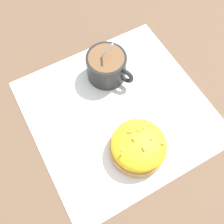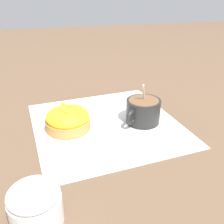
% 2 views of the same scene
% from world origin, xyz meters
% --- Properties ---
extents(ground_plane, '(3.00, 3.00, 0.00)m').
position_xyz_m(ground_plane, '(0.00, 0.00, 0.00)').
color(ground_plane, brown).
extents(paper_napkin, '(0.37, 0.37, 0.00)m').
position_xyz_m(paper_napkin, '(0.00, 0.00, 0.00)').
color(paper_napkin, white).
rests_on(paper_napkin, ground_plane).
extents(coffee_cup, '(0.09, 0.08, 0.10)m').
position_xyz_m(coffee_cup, '(-0.09, 0.01, 0.03)').
color(coffee_cup, black).
rests_on(coffee_cup, paper_napkin).
extents(frosted_pastry, '(0.10, 0.10, 0.05)m').
position_xyz_m(frosted_pastry, '(0.09, -0.00, 0.03)').
color(frosted_pastry, '#C18442').
rests_on(frosted_pastry, paper_napkin).
extents(sugar_bowl, '(0.07, 0.07, 0.06)m').
position_xyz_m(sugar_bowl, '(0.15, 0.25, 0.03)').
color(sugar_bowl, white).
rests_on(sugar_bowl, ground_plane).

